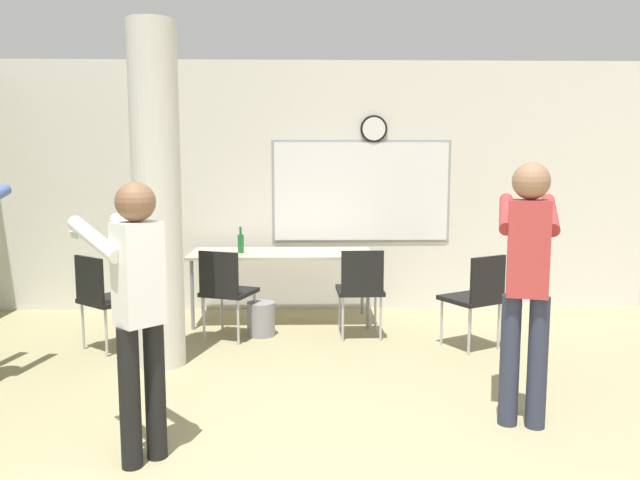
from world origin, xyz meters
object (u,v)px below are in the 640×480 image
chair_mid_room (476,294)px  chair_table_left (226,287)px  person_playing_front (137,300)px  chair_near_pillar (104,295)px  folding_table (281,256)px  chair_table_right (361,286)px  person_playing_side (527,273)px  bottle_on_table (241,243)px

chair_mid_room → chair_table_left: bearing=171.4°
person_playing_front → chair_near_pillar: bearing=112.5°
folding_table → chair_table_right: (0.78, -0.64, -0.19)m
chair_near_pillar → person_playing_side: person_playing_side is taller
chair_table_right → person_playing_side: 2.23m
chair_table_left → person_playing_front: bearing=-94.3°
folding_table → chair_near_pillar: 1.85m
chair_table_right → chair_near_pillar: size_ratio=1.00×
folding_table → chair_mid_room: size_ratio=2.18×
bottle_on_table → chair_near_pillar: (-1.13, -0.93, -0.34)m
chair_table_right → chair_near_pillar: 2.36m
chair_near_pillar → folding_table: bearing=32.4°
chair_near_pillar → chair_mid_room: same height
bottle_on_table → person_playing_side: size_ratio=0.16×
chair_table_right → chair_mid_room: size_ratio=1.00×
bottle_on_table → chair_table_right: (1.20, -0.59, -0.34)m
folding_table → person_playing_side: bearing=-58.0°
bottle_on_table → chair_table_left: (-0.08, -0.63, -0.34)m
bottle_on_table → chair_mid_room: 2.44m
chair_table_right → chair_table_left: same height
folding_table → chair_table_right: size_ratio=2.18×
chair_near_pillar → person_playing_side: 3.64m
chair_table_right → chair_table_left: 1.28m
bottle_on_table → person_playing_side: bearing=-51.4°
folding_table → bottle_on_table: bottle_on_table is taller
chair_near_pillar → chair_mid_room: 3.34m
chair_near_pillar → chair_table_left: 1.09m
chair_mid_room → person_playing_front: bearing=-140.3°
person_playing_side → folding_table: bearing=122.0°
chair_mid_room → person_playing_side: 1.69m
chair_table_left → person_playing_front: 2.45m
bottle_on_table → chair_table_right: bottle_on_table is taller
folding_table → chair_near_pillar: (-1.55, -0.98, -0.19)m
chair_table_left → person_playing_side: (2.16, -1.96, 0.49)m
chair_near_pillar → chair_table_left: (1.05, 0.30, 0.00)m
bottle_on_table → chair_near_pillar: bottle_on_table is taller
folding_table → person_playing_front: bearing=-102.5°
chair_table_left → chair_mid_room: size_ratio=1.00×
chair_mid_room → folding_table: bearing=150.1°
bottle_on_table → person_playing_front: (-0.26, -3.04, 0.09)m
chair_mid_room → person_playing_front: (-2.47, -2.06, 0.43)m
chair_near_pillar → chair_mid_room: bearing=-0.8°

